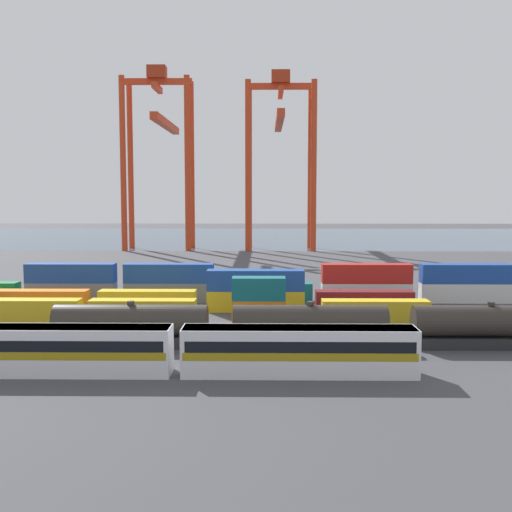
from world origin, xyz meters
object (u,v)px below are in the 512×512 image
(passenger_train, at_px, (177,348))
(shipping_container_1, at_px, (28,310))
(shipping_container_8, at_px, (148,301))
(shipping_container_20, at_px, (465,293))
(gantry_crane_central, at_px, (280,141))
(freight_tank_row, at_px, (310,326))
(shipping_container_3, at_px, (259,311))
(gantry_crane_west, at_px, (160,140))

(passenger_train, relative_size, shipping_container_1, 3.19)
(shipping_container_8, distance_m, shipping_container_20, 42.45)
(gantry_crane_central, bearing_deg, shipping_container_8, -101.34)
(freight_tank_row, xyz_separation_m, shipping_container_20, (22.85, 25.71, -0.79))
(freight_tank_row, relative_size, shipping_container_1, 4.04)
(shipping_container_3, xyz_separation_m, gantry_crane_west, (-27.56, 100.36, 27.84))
(shipping_container_20, distance_m, gantry_crane_central, 93.64)
(passenger_train, relative_size, freight_tank_row, 0.79)
(passenger_train, relative_size, shipping_container_3, 6.40)
(gantry_crane_west, bearing_deg, passenger_train, -80.13)
(shipping_container_1, distance_m, gantry_crane_central, 108.73)
(shipping_container_3, height_order, gantry_crane_west, gantry_crane_west)
(passenger_train, distance_m, gantry_crane_west, 126.22)
(shipping_container_1, distance_m, shipping_container_3, 26.50)
(passenger_train, bearing_deg, shipping_container_8, 105.11)
(shipping_container_1, bearing_deg, gantry_crane_central, 72.73)
(shipping_container_8, relative_size, gantry_crane_west, 0.25)
(shipping_container_1, bearing_deg, passenger_train, -46.43)
(freight_tank_row, relative_size, gantry_crane_central, 1.05)
(shipping_container_20, relative_size, gantry_crane_central, 0.26)
(passenger_train, distance_m, freight_tank_row, 14.79)
(freight_tank_row, distance_m, shipping_container_1, 33.63)
(shipping_container_3, relative_size, gantry_crane_central, 0.13)
(shipping_container_20, bearing_deg, shipping_container_1, -165.56)
(shipping_container_1, xyz_separation_m, gantry_crane_west, (-1.06, 100.36, 27.84))
(passenger_train, distance_m, shipping_container_1, 29.15)
(gantry_crane_west, bearing_deg, gantry_crane_central, 0.10)
(shipping_container_8, bearing_deg, shipping_container_3, -26.54)
(freight_tank_row, height_order, gantry_crane_west, gantry_crane_west)
(passenger_train, height_order, shipping_container_20, passenger_train)
(shipping_container_1, height_order, gantry_crane_central, gantry_crane_central)
(shipping_container_1, relative_size, shipping_container_3, 2.00)
(freight_tank_row, relative_size, shipping_container_20, 4.04)
(shipping_container_8, height_order, gantry_crane_west, gantry_crane_west)
(freight_tank_row, height_order, shipping_container_1, freight_tank_row)
(freight_tank_row, bearing_deg, shipping_container_3, 113.15)
(shipping_container_8, bearing_deg, shipping_container_20, 9.49)
(freight_tank_row, relative_size, gantry_crane_west, 1.02)
(freight_tank_row, height_order, shipping_container_8, freight_tank_row)
(shipping_container_3, bearing_deg, gantry_crane_central, 87.31)
(shipping_container_3, distance_m, shipping_container_8, 15.66)
(freight_tank_row, xyz_separation_m, shipping_container_8, (-19.02, 18.72, -0.79))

